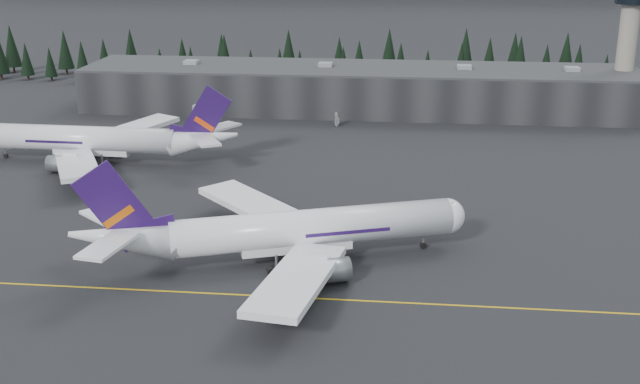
# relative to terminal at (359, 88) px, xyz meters

# --- Properties ---
(ground) EXTENTS (1400.00, 1400.00, 0.00)m
(ground) POSITION_rel_terminal_xyz_m (0.00, -125.00, -6.30)
(ground) COLOR black
(ground) RESTS_ON ground
(taxiline) EXTENTS (400.00, 0.40, 0.02)m
(taxiline) POSITION_rel_terminal_xyz_m (0.00, -127.00, -6.29)
(taxiline) COLOR gold
(taxiline) RESTS_ON ground
(terminal) EXTENTS (160.00, 30.00, 12.60)m
(terminal) POSITION_rel_terminal_xyz_m (0.00, 0.00, 0.00)
(terminal) COLOR black
(terminal) RESTS_ON ground
(control_tower) EXTENTS (10.00, 10.00, 37.70)m
(control_tower) POSITION_rel_terminal_xyz_m (75.00, 3.00, 17.11)
(control_tower) COLOR gray
(control_tower) RESTS_ON ground
(treeline) EXTENTS (360.00, 20.00, 15.00)m
(treeline) POSITION_rel_terminal_xyz_m (0.00, 37.00, 1.20)
(treeline) COLOR black
(treeline) RESTS_ON ground
(jet_main) EXTENTS (62.02, 55.60, 18.82)m
(jet_main) POSITION_rel_terminal_xyz_m (-5.51, -114.35, -0.99)
(jet_main) COLOR white
(jet_main) RESTS_ON ground
(jet_parked) EXTENTS (62.86, 58.01, 18.48)m
(jet_parked) POSITION_rel_terminal_xyz_m (-54.48, -61.78, -1.09)
(jet_parked) COLOR white
(jet_parked) RESTS_ON ground
(gse_vehicle_a) EXTENTS (4.90, 6.12, 1.55)m
(gse_vehicle_a) POSITION_rel_terminal_xyz_m (-42.95, -22.41, -5.53)
(gse_vehicle_a) COLOR silver
(gse_vehicle_a) RESTS_ON ground
(gse_vehicle_b) EXTENTS (4.11, 2.60, 1.30)m
(gse_vehicle_b) POSITION_rel_terminal_xyz_m (-4.57, -21.22, -5.65)
(gse_vehicle_b) COLOR silver
(gse_vehicle_b) RESTS_ON ground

